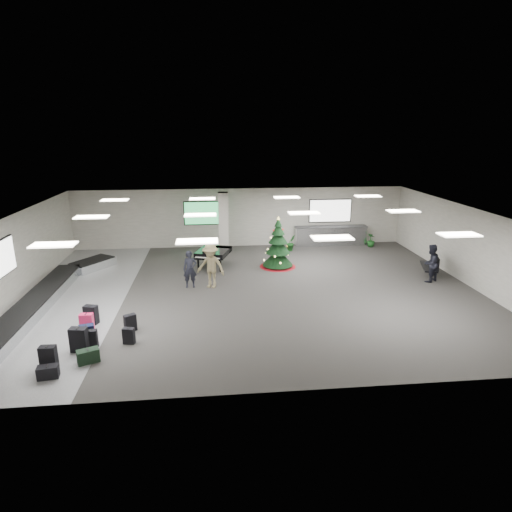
{
  "coord_description": "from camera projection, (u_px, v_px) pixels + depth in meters",
  "views": [
    {
      "loc": [
        -1.51,
        -16.09,
        6.23
      ],
      "look_at": [
        0.22,
        1.0,
        1.15
      ],
      "focal_mm": 30.0,
      "sensor_mm": 36.0,
      "label": 1
    }
  ],
  "objects": [
    {
      "name": "suitcase_1",
      "position": [
        91.0,
        339.0,
        12.62
      ],
      "size": [
        0.38,
        0.21,
        0.6
      ],
      "rotation": [
        0.0,
        0.0,
        0.04
      ],
      "color": "black",
      "rests_on": "ground"
    },
    {
      "name": "navy_suitcase",
      "position": [
        87.0,
        335.0,
        12.78
      ],
      "size": [
        0.48,
        0.36,
        0.68
      ],
      "rotation": [
        0.0,
        0.0,
        0.29
      ],
      "color": "black",
      "rests_on": "ground"
    },
    {
      "name": "suitcase_3",
      "position": [
        130.0,
        323.0,
        13.74
      ],
      "size": [
        0.42,
        0.37,
        0.58
      ],
      "rotation": [
        0.0,
        0.0,
        0.54
      ],
      "color": "black",
      "rests_on": "ground"
    },
    {
      "name": "potted_plant_right",
      "position": [
        371.0,
        240.0,
        23.65
      ],
      "size": [
        0.58,
        0.58,
        0.74
      ],
      "primitive_type": "imported",
      "rotation": [
        0.0,
        0.0,
        2.2
      ],
      "color": "#143F15",
      "rests_on": "ground"
    },
    {
      "name": "traveler_a",
      "position": [
        190.0,
        269.0,
        17.43
      ],
      "size": [
        0.58,
        0.4,
        1.54
      ],
      "primitive_type": "imported",
      "rotation": [
        0.0,
        0.0,
        0.05
      ],
      "color": "black",
      "rests_on": "ground"
    },
    {
      "name": "grand_piano",
      "position": [
        213.0,
        253.0,
        19.97
      ],
      "size": [
        1.8,
        2.07,
        1.0
      ],
      "rotation": [
        0.0,
        0.0,
        -0.31
      ],
      "color": "black",
      "rests_on": "ground"
    },
    {
      "name": "black_duffel",
      "position": [
        48.0,
        372.0,
        11.14
      ],
      "size": [
        0.56,
        0.37,
        0.36
      ],
      "rotation": [
        0.0,
        0.0,
        0.16
      ],
      "color": "black",
      "rests_on": "ground"
    },
    {
      "name": "potted_plant_left",
      "position": [
        291.0,
        243.0,
        22.85
      ],
      "size": [
        0.6,
        0.55,
        0.87
      ],
      "primitive_type": "imported",
      "rotation": [
        0.0,
        0.0,
        0.44
      ],
      "color": "#143F15",
      "rests_on": "ground"
    },
    {
      "name": "room_envelope",
      "position": [
        242.0,
        231.0,
        17.21
      ],
      "size": [
        18.02,
        14.02,
        3.21
      ],
      "color": "#A19E94",
      "rests_on": "ground"
    },
    {
      "name": "baggage_carousel",
      "position": [
        50.0,
        294.0,
        16.37
      ],
      "size": [
        2.28,
        9.71,
        0.43
      ],
      "color": "silver",
      "rests_on": "ground"
    },
    {
      "name": "suitcase_5",
      "position": [
        79.0,
        340.0,
        12.42
      ],
      "size": [
        0.53,
        0.34,
        0.77
      ],
      "rotation": [
        0.0,
        0.0,
        -0.15
      ],
      "color": "black",
      "rests_on": "ground"
    },
    {
      "name": "green_duffel",
      "position": [
        88.0,
        356.0,
        11.88
      ],
      "size": [
        0.65,
        0.51,
        0.41
      ],
      "rotation": [
        0.0,
        0.0,
        0.42
      ],
      "color": "black",
      "rests_on": "ground"
    },
    {
      "name": "suitcase_0",
      "position": [
        48.0,
        358.0,
        11.53
      ],
      "size": [
        0.44,
        0.25,
        0.69
      ],
      "rotation": [
        0.0,
        0.0,
        -0.03
      ],
      "color": "black",
      "rests_on": "ground"
    },
    {
      "name": "traveler_bench",
      "position": [
        430.0,
        263.0,
        18.07
      ],
      "size": [
        1.0,
        0.94,
        1.64
      ],
      "primitive_type": "imported",
      "rotation": [
        0.0,
        0.0,
        3.67
      ],
      "color": "black",
      "rests_on": "ground"
    },
    {
      "name": "suitcase_7",
      "position": [
        129.0,
        336.0,
        12.92
      ],
      "size": [
        0.38,
        0.25,
        0.52
      ],
      "rotation": [
        0.0,
        0.0,
        -0.21
      ],
      "color": "black",
      "rests_on": "ground"
    },
    {
      "name": "ground",
      "position": [
        253.0,
        290.0,
        17.27
      ],
      "size": [
        18.0,
        18.0,
        0.0
      ],
      "primitive_type": "plane",
      "color": "#34322F",
      "rests_on": "ground"
    },
    {
      "name": "pink_suitcase",
      "position": [
        87.0,
        323.0,
        13.62
      ],
      "size": [
        0.42,
        0.25,
        0.65
      ],
      "rotation": [
        0.0,
        0.0,
        -0.06
      ],
      "color": "#D41B4E",
      "rests_on": "ground"
    },
    {
      "name": "suitcase_8",
      "position": [
        91.0,
        315.0,
        14.23
      ],
      "size": [
        0.49,
        0.36,
        0.66
      ],
      "rotation": [
        0.0,
        0.0,
        -0.28
      ],
      "color": "black",
      "rests_on": "ground"
    },
    {
      "name": "service_counter",
      "position": [
        330.0,
        236.0,
        23.94
      ],
      "size": [
        4.05,
        0.65,
        1.08
      ],
      "color": "silver",
      "rests_on": "ground"
    },
    {
      "name": "traveler_b",
      "position": [
        211.0,
        266.0,
        17.37
      ],
      "size": [
        1.37,
        1.13,
        1.84
      ],
      "primitive_type": "imported",
      "rotation": [
        0.0,
        0.0,
        -0.44
      ],
      "color": "#897A54",
      "rests_on": "ground"
    },
    {
      "name": "bench",
      "position": [
        431.0,
        264.0,
        18.8
      ],
      "size": [
        1.05,
        1.7,
        1.02
      ],
      "rotation": [
        0.0,
        0.0,
        -0.33
      ],
      "color": "black",
      "rests_on": "ground"
    },
    {
      "name": "christmas_tree",
      "position": [
        278.0,
        250.0,
        20.06
      ],
      "size": [
        1.71,
        1.71,
        2.43
      ],
      "color": "maroon",
      "rests_on": "ground"
    }
  ]
}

